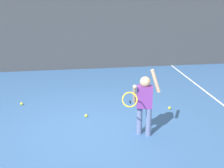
{
  "coord_description": "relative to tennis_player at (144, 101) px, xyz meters",
  "views": [
    {
      "loc": [
        -0.42,
        -5.85,
        2.91
      ],
      "look_at": [
        0.53,
        0.46,
        0.85
      ],
      "focal_mm": 50.94,
      "sensor_mm": 36.0,
      "label": 1
    }
  ],
  "objects": [
    {
      "name": "fence_post_1",
      "position": [
        -1.04,
        5.31,
        0.99
      ],
      "size": [
        0.09,
        0.09,
        3.44
      ],
      "primitive_type": "cylinder",
      "color": "slate",
      "rests_on": "ground"
    },
    {
      "name": "tennis_ball_1",
      "position": [
        -2.59,
        2.02,
        -0.69
      ],
      "size": [
        0.07,
        0.07,
        0.07
      ],
      "primitive_type": "sphere",
      "color": "#CCE033",
      "rests_on": "ground"
    },
    {
      "name": "court_line_sideline",
      "position": [
        2.36,
        1.29,
        -0.72
      ],
      "size": [
        0.05,
        9.0,
        0.0
      ],
      "primitive_type": "cube",
      "color": "white",
      "rests_on": "ground"
    },
    {
      "name": "tennis_player",
      "position": [
        0.0,
        0.0,
        0.0
      ],
      "size": [
        0.82,
        0.57,
        1.35
      ],
      "rotation": [
        0.0,
        0.0,
        -0.25
      ],
      "color": "slate",
      "rests_on": "ground"
    },
    {
      "name": "tennis_ball_0",
      "position": [
        0.95,
        1.21,
        -0.69
      ],
      "size": [
        0.07,
        0.07,
        0.07
      ],
      "primitive_type": "sphere",
      "color": "#CCE033",
      "rests_on": "ground"
    },
    {
      "name": "tennis_ball_3",
      "position": [
        -1.06,
        1.04,
        -0.69
      ],
      "size": [
        0.07,
        0.07,
        0.07
      ],
      "primitive_type": "sphere",
      "color": "#CCE033",
      "rests_on": "ground"
    },
    {
      "name": "ground_plane",
      "position": [
        -1.04,
        0.29,
        -0.73
      ],
      "size": [
        20.0,
        20.0,
        0.0
      ],
      "primitive_type": "plane",
      "color": "#335B93"
    },
    {
      "name": "back_fence_windscreen",
      "position": [
        -1.04,
        5.25,
        0.92
      ],
      "size": [
        13.17,
        0.08,
        3.29
      ],
      "primitive_type": "cube",
      "color": "#383D42",
      "rests_on": "ground"
    }
  ]
}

